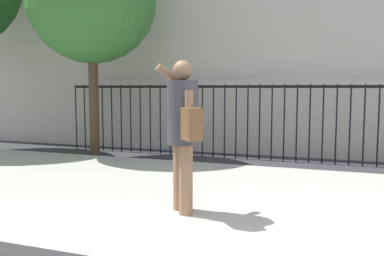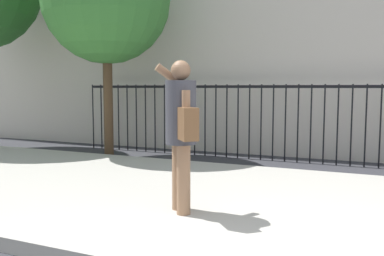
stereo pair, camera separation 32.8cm
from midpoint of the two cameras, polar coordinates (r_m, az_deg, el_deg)
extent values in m
cube|color=#B2ADA3|center=(5.19, 14.86, -10.93)|extent=(28.00, 4.40, 0.15)
cube|color=black|center=(8.68, 17.39, 5.42)|extent=(12.00, 0.04, 0.06)
cylinder|color=black|center=(10.81, -16.39, 1.45)|extent=(0.03, 0.03, 1.60)
cylinder|color=black|center=(10.67, -15.29, 1.43)|extent=(0.03, 0.03, 1.60)
cylinder|color=black|center=(10.52, -14.16, 1.40)|extent=(0.03, 0.03, 1.60)
cylinder|color=black|center=(10.38, -12.99, 1.37)|extent=(0.03, 0.03, 1.60)
cylinder|color=black|center=(10.24, -11.79, 1.34)|extent=(0.03, 0.03, 1.60)
cylinder|color=black|center=(10.11, -10.57, 1.31)|extent=(0.03, 0.03, 1.60)
cylinder|color=black|center=(9.98, -9.30, 1.28)|extent=(0.03, 0.03, 1.60)
cylinder|color=black|center=(9.86, -8.01, 1.25)|extent=(0.03, 0.03, 1.60)
cylinder|color=black|center=(9.74, -6.69, 1.21)|extent=(0.03, 0.03, 1.60)
cylinder|color=black|center=(9.63, -5.33, 1.17)|extent=(0.03, 0.03, 1.60)
cylinder|color=black|center=(9.52, -3.94, 1.14)|extent=(0.03, 0.03, 1.60)
cylinder|color=black|center=(9.42, -2.52, 1.10)|extent=(0.03, 0.03, 1.60)
cylinder|color=black|center=(9.33, -1.08, 1.06)|extent=(0.03, 0.03, 1.60)
cylinder|color=black|center=(9.24, 0.40, 1.01)|extent=(0.03, 0.03, 1.60)
cylinder|color=black|center=(9.15, 1.91, 0.97)|extent=(0.03, 0.03, 1.60)
cylinder|color=black|center=(9.08, 3.44, 0.92)|extent=(0.03, 0.03, 1.60)
cylinder|color=black|center=(9.01, 4.99, 0.88)|extent=(0.03, 0.03, 1.60)
cylinder|color=black|center=(8.94, 6.57, 0.83)|extent=(0.03, 0.03, 1.60)
cylinder|color=black|center=(8.89, 8.17, 0.78)|extent=(0.03, 0.03, 1.60)
cylinder|color=black|center=(8.84, 9.79, 0.73)|extent=(0.03, 0.03, 1.60)
cylinder|color=black|center=(8.80, 11.43, 0.67)|extent=(0.03, 0.03, 1.60)
cylinder|color=black|center=(8.76, 13.08, 0.62)|extent=(0.03, 0.03, 1.60)
cylinder|color=black|center=(8.74, 14.74, 0.57)|extent=(0.03, 0.03, 1.60)
cylinder|color=black|center=(8.72, 16.41, 0.51)|extent=(0.03, 0.03, 1.60)
cylinder|color=black|center=(8.70, 18.09, 0.46)|extent=(0.03, 0.03, 1.60)
cylinder|color=black|center=(8.70, 19.77, 0.40)|extent=(0.03, 0.03, 1.60)
cylinder|color=black|center=(8.70, 21.45, 0.34)|extent=(0.03, 0.03, 1.60)
cylinder|color=black|center=(8.71, 23.13, 0.29)|extent=(0.03, 0.03, 1.60)
cylinder|color=#936B4C|center=(4.75, -3.68, -6.61)|extent=(0.15, 0.15, 0.76)
cylinder|color=#936B4C|center=(4.57, -2.92, -7.11)|extent=(0.15, 0.15, 0.76)
cylinder|color=#3F3F47|center=(4.56, -3.36, 2.14)|extent=(0.48, 0.48, 0.70)
sphere|color=#936B4C|center=(4.56, -3.39, 7.88)|extent=(0.22, 0.22, 0.22)
cylinder|color=#936B4C|center=(4.74, -4.13, 6.50)|extent=(0.42, 0.39, 0.38)
cylinder|color=#936B4C|center=(4.37, -2.55, 1.71)|extent=(0.09, 0.09, 0.53)
cube|color=black|center=(4.72, -3.26, 7.56)|extent=(0.05, 0.06, 0.15)
cube|color=brown|center=(4.32, -2.29, 0.57)|extent=(0.31, 0.32, 0.34)
cylinder|color=#4C3823|center=(9.10, -14.28, 4.02)|extent=(0.20, 0.20, 2.63)
camera|label=1|loc=(0.16, -91.94, -0.19)|focal=39.06mm
camera|label=2|loc=(0.16, 88.06, 0.19)|focal=39.06mm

